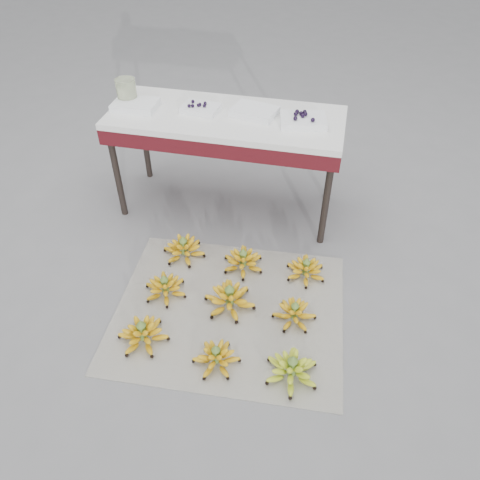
% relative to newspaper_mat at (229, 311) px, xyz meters
% --- Properties ---
extents(ground, '(60.00, 60.00, 0.00)m').
position_rel_newspaper_mat_xyz_m(ground, '(-0.11, -0.06, -0.00)').
color(ground, slate).
rests_on(ground, ground).
extents(newspaper_mat, '(1.31, 1.12, 0.01)m').
position_rel_newspaper_mat_xyz_m(newspaper_mat, '(0.00, 0.00, 0.00)').
color(newspaper_mat, silver).
rests_on(newspaper_mat, ground).
extents(bunch_front_left, '(0.30, 0.30, 0.16)m').
position_rel_newspaper_mat_xyz_m(bunch_front_left, '(-0.39, -0.29, 0.06)').
color(bunch_front_left, gold).
rests_on(bunch_front_left, newspaper_mat).
extents(bunch_front_center, '(0.27, 0.27, 0.14)m').
position_rel_newspaper_mat_xyz_m(bunch_front_center, '(0.02, -0.35, 0.05)').
color(bunch_front_center, gold).
rests_on(bunch_front_center, newspaper_mat).
extents(bunch_front_right, '(0.33, 0.33, 0.16)m').
position_rel_newspaper_mat_xyz_m(bunch_front_right, '(0.39, -0.34, 0.06)').
color(bunch_front_right, '#89B323').
rests_on(bunch_front_right, newspaper_mat).
extents(bunch_mid_left, '(0.27, 0.27, 0.15)m').
position_rel_newspaper_mat_xyz_m(bunch_mid_left, '(-0.39, 0.04, 0.05)').
color(bunch_mid_left, gold).
rests_on(bunch_mid_left, newspaper_mat).
extents(bunch_mid_center, '(0.36, 0.36, 0.17)m').
position_rel_newspaper_mat_xyz_m(bunch_mid_center, '(-0.00, 0.03, 0.06)').
color(bunch_mid_center, gold).
rests_on(bunch_mid_center, newspaper_mat).
extents(bunch_mid_right, '(0.29, 0.29, 0.14)m').
position_rel_newspaper_mat_xyz_m(bunch_mid_right, '(0.36, 0.02, 0.05)').
color(bunch_mid_right, gold).
rests_on(bunch_mid_right, newspaper_mat).
extents(bunch_back_left, '(0.30, 0.30, 0.16)m').
position_rel_newspaper_mat_xyz_m(bunch_back_left, '(-0.38, 0.37, 0.06)').
color(bunch_back_left, gold).
rests_on(bunch_back_left, newspaper_mat).
extents(bunch_back_center, '(0.31, 0.31, 0.15)m').
position_rel_newspaper_mat_xyz_m(bunch_back_center, '(0.00, 0.35, 0.06)').
color(bunch_back_center, gold).
rests_on(bunch_back_center, newspaper_mat).
extents(bunch_back_right, '(0.30, 0.30, 0.15)m').
position_rel_newspaper_mat_xyz_m(bunch_back_right, '(0.38, 0.36, 0.05)').
color(bunch_back_right, gold).
rests_on(bunch_back_right, newspaper_mat).
extents(vendor_table, '(1.46, 0.58, 0.70)m').
position_rel_newspaper_mat_xyz_m(vendor_table, '(-0.24, 0.94, 0.62)').
color(vendor_table, black).
rests_on(vendor_table, ground).
extents(tray_far_left, '(0.27, 0.20, 0.04)m').
position_rel_newspaper_mat_xyz_m(tray_far_left, '(-0.81, 0.91, 0.72)').
color(tray_far_left, silver).
rests_on(tray_far_left, vendor_table).
extents(tray_left, '(0.24, 0.19, 0.06)m').
position_rel_newspaper_mat_xyz_m(tray_left, '(-0.40, 0.96, 0.72)').
color(tray_left, silver).
rests_on(tray_left, vendor_table).
extents(tray_right, '(0.30, 0.25, 0.04)m').
position_rel_newspaper_mat_xyz_m(tray_right, '(-0.07, 0.98, 0.72)').
color(tray_right, silver).
rests_on(tray_right, vendor_table).
extents(tray_far_right, '(0.30, 0.24, 0.07)m').
position_rel_newspaper_mat_xyz_m(tray_far_right, '(0.24, 0.93, 0.72)').
color(tray_far_right, silver).
rests_on(tray_far_right, vendor_table).
extents(glass_jar, '(0.14, 0.14, 0.16)m').
position_rel_newspaper_mat_xyz_m(glass_jar, '(-0.89, 0.97, 0.77)').
color(glass_jar, beige).
rests_on(glass_jar, vendor_table).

